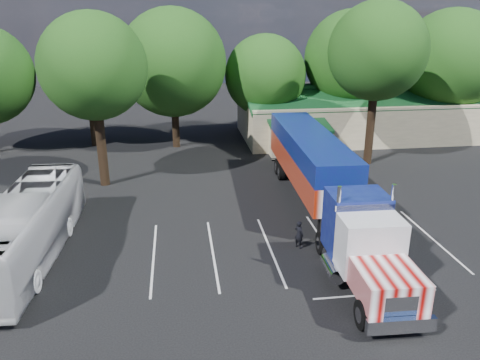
{
  "coord_description": "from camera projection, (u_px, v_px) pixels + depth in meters",
  "views": [
    {
      "loc": [
        -4.78,
        -28.72,
        12.35
      ],
      "look_at": [
        -0.88,
        0.04,
        2.0
      ],
      "focal_mm": 35.0,
      "sensor_mm": 36.0,
      "label": 1
    }
  ],
  "objects": [
    {
      "name": "tree_row_b",
      "position": [
        88.0,
        72.0,
        44.13
      ],
      "size": [
        8.4,
        8.4,
        11.35
      ],
      "color": "black",
      "rests_on": "ground"
    },
    {
      "name": "tour_bus",
      "position": [
        26.0,
        227.0,
        24.46
      ],
      "size": [
        3.62,
        13.11,
        3.62
      ],
      "primitive_type": "imported",
      "rotation": [
        0.0,
        0.0,
        -0.05
      ],
      "color": "silver",
      "rests_on": "ground"
    },
    {
      "name": "tree_row_f",
      "position": [
        450.0,
        61.0,
        47.53
      ],
      "size": [
        10.4,
        10.4,
        13.0
      ],
      "color": "black",
      "rests_on": "ground"
    },
    {
      "name": "tree_near_left",
      "position": [
        93.0,
        67.0,
        32.87
      ],
      "size": [
        7.6,
        7.6,
        12.65
      ],
      "color": "black",
      "rests_on": "ground"
    },
    {
      "name": "semi_truck",
      "position": [
        320.0,
        174.0,
        29.61
      ],
      "size": [
        4.04,
        23.34,
        4.87
      ],
      "rotation": [
        0.0,
        0.0,
        -0.03
      ],
      "color": "black",
      "rests_on": "ground"
    },
    {
      "name": "event_hall",
      "position": [
        355.0,
        116.0,
        49.18
      ],
      "size": [
        24.2,
        14.12,
        5.55
      ],
      "color": "beige",
      "rests_on": "ground"
    },
    {
      "name": "ground",
      "position": [
        253.0,
        207.0,
        31.56
      ],
      "size": [
        120.0,
        120.0,
        0.0
      ],
      "primitive_type": "plane",
      "color": "black",
      "rests_on": "ground"
    },
    {
      "name": "tree_near_right",
      "position": [
        378.0,
        51.0,
        37.77
      ],
      "size": [
        8.0,
        8.0,
        13.5
      ],
      "color": "black",
      "rests_on": "ground"
    },
    {
      "name": "bicycle",
      "position": [
        316.0,
        178.0,
        35.58
      ],
      "size": [
        1.22,
        2.05,
        1.02
      ],
      "primitive_type": "imported",
      "rotation": [
        0.0,
        0.0,
        0.3
      ],
      "color": "black",
      "rests_on": "ground"
    },
    {
      "name": "tree_row_d",
      "position": [
        265.0,
        75.0,
        46.19
      ],
      "size": [
        8.0,
        8.0,
        10.6
      ],
      "color": "black",
      "rests_on": "ground"
    },
    {
      "name": "tree_row_e",
      "position": [
        352.0,
        58.0,
        47.29
      ],
      "size": [
        9.6,
        9.6,
        12.9
      ],
      "color": "black",
      "rests_on": "ground"
    },
    {
      "name": "woman",
      "position": [
        299.0,
        234.0,
        25.89
      ],
      "size": [
        0.65,
        0.71,
        1.62
      ],
      "primitive_type": "imported",
      "rotation": [
        0.0,
        0.0,
        2.15
      ],
      "color": "black",
      "rests_on": "ground"
    },
    {
      "name": "silver_sedan",
      "position": [
        351.0,
        139.0,
        45.89
      ],
      "size": [
        4.75,
        2.29,
        1.5
      ],
      "primitive_type": "imported",
      "rotation": [
        0.0,
        0.0,
        1.73
      ],
      "color": "#B3B5BB",
      "rests_on": "ground"
    },
    {
      "name": "tree_row_c",
      "position": [
        173.0,
        63.0,
        43.35
      ],
      "size": [
        10.0,
        10.0,
        13.05
      ],
      "color": "black",
      "rests_on": "ground"
    }
  ]
}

